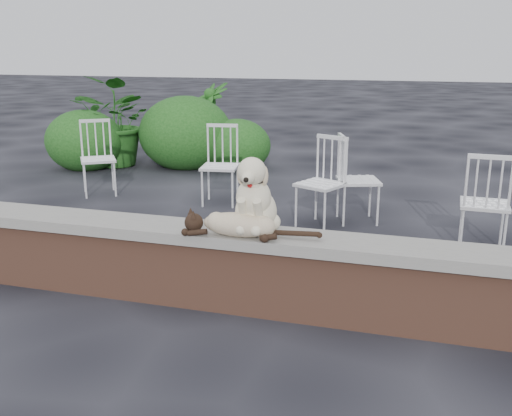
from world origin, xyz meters
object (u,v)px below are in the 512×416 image
(cat, at_px, (238,223))
(potted_plant_a, at_px, (118,121))
(chair_c, at_px, (485,202))
(potted_plant_b, at_px, (211,122))
(chair_e, at_px, (358,179))
(chair_a, at_px, (98,158))
(chair_b, at_px, (220,165))
(dog, at_px, (256,193))
(chair_d, at_px, (321,183))

(cat, xyz_separation_m, potted_plant_a, (-3.47, 4.55, 0.03))
(chair_c, distance_m, potted_plant_b, 5.36)
(potted_plant_a, bearing_deg, chair_e, -26.80)
(chair_e, relative_size, potted_plant_b, 0.74)
(cat, relative_size, chair_a, 1.19)
(potted_plant_b, bearing_deg, chair_b, -67.29)
(chair_c, relative_size, potted_plant_a, 0.66)
(potted_plant_a, bearing_deg, chair_b, -36.91)
(chair_a, distance_m, potted_plant_a, 1.88)
(dog, xyz_separation_m, chair_c, (1.65, 1.73, -0.39))
(potted_plant_a, bearing_deg, chair_a, -68.74)
(cat, bearing_deg, chair_e, 76.02)
(chair_c, height_order, potted_plant_a, potted_plant_a)
(chair_e, distance_m, chair_b, 1.69)
(chair_b, height_order, potted_plant_a, potted_plant_a)
(chair_c, xyz_separation_m, chair_e, (-1.22, 0.65, 0.00))
(chair_e, bearing_deg, chair_d, 110.04)
(cat, distance_m, potted_plant_b, 5.91)
(dog, xyz_separation_m, chair_b, (-1.23, 2.66, -0.39))
(cat, xyz_separation_m, chair_c, (1.73, 1.88, -0.21))
(dog, distance_m, chair_e, 2.45)
(chair_a, relative_size, chair_d, 1.00)
(chair_b, distance_m, potted_plant_b, 2.87)
(chair_b, distance_m, chair_d, 1.43)
(chair_b, height_order, potted_plant_b, potted_plant_b)
(chair_e, xyz_separation_m, potted_plant_a, (-3.99, 2.01, 0.24))
(dog, height_order, chair_e, dog)
(chair_a, xyz_separation_m, chair_b, (1.64, -0.00, 0.00))
(chair_b, height_order, chair_d, same)
(chair_c, bearing_deg, chair_d, -10.85)
(chair_b, bearing_deg, potted_plant_b, 103.83)
(dog, bearing_deg, cat, -120.54)
(dog, height_order, chair_a, dog)
(chair_a, bearing_deg, chair_c, -45.95)
(chair_e, height_order, chair_b, same)
(chair_c, relative_size, chair_b, 1.00)
(cat, relative_size, potted_plant_b, 0.88)
(dog, distance_m, chair_a, 3.94)
(potted_plant_a, bearing_deg, cat, -52.65)
(dog, bearing_deg, chair_b, 112.45)
(chair_d, bearing_deg, dog, -67.81)
(dog, height_order, cat, dog)
(chair_b, bearing_deg, chair_a, 171.08)
(dog, xyz_separation_m, chair_d, (0.08, 2.10, -0.39))
(chair_a, height_order, potted_plant_b, potted_plant_b)
(dog, height_order, chair_c, dog)
(dog, height_order, chair_d, dog)
(cat, xyz_separation_m, potted_plant_b, (-2.26, 5.45, -0.04))
(dog, xyz_separation_m, cat, (-0.08, -0.15, -0.18))
(cat, xyz_separation_m, chair_e, (0.52, 2.53, -0.21))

